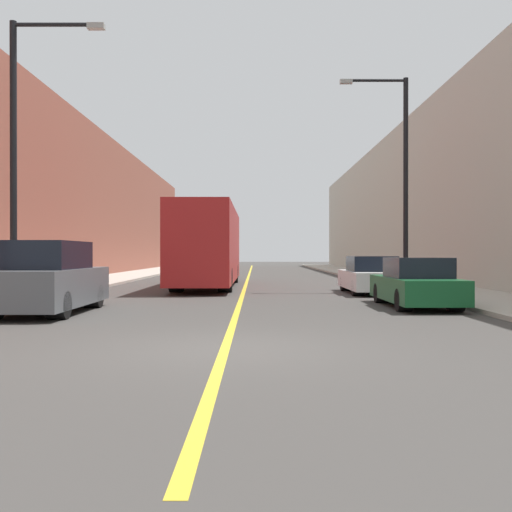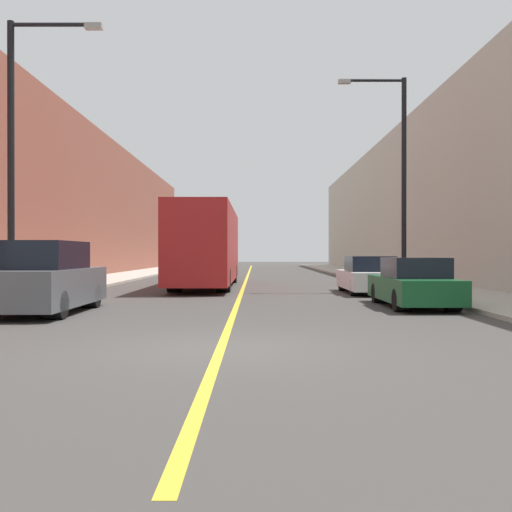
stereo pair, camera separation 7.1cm
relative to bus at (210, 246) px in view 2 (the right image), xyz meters
The scene contains 12 objects.
ground_plane 18.21m from the bus, 84.62° to the right, with size 200.00×200.00×0.00m, color #3F3D3A.
sidewalk_left 13.68m from the bus, 117.89° to the left, with size 3.49×72.00×0.12m, color #B2AA9E.
sidewalk_right 15.54m from the bus, 50.89° to the left, with size 3.49×72.00×0.12m, color #B2AA9E.
building_row_left 15.94m from the bus, 130.10° to the left, with size 4.00×72.00×9.81m, color brown.
building_row_right 18.29m from the bus, 41.62° to the left, with size 4.00×72.00×9.93m, color #B7B2A3.
road_center_line 12.24m from the bus, 81.93° to the left, with size 0.16×72.00×0.01m, color gold.
bus is the anchor object (origin of this frame).
parked_suv_left 12.72m from the bus, 104.84° to the right, with size 2.03×4.87×1.87m.
car_right_near 12.56m from the bus, 56.80° to the right, with size 1.76×4.65×1.44m.
car_right_mid 8.16m from the bus, 34.36° to the right, with size 1.87×4.73×1.45m.
street_lamp_left 11.65m from the bus, 114.39° to the right, with size 2.77×0.24×8.22m.
street_lamp_right 9.30m from the bus, 23.38° to the right, with size 2.77×0.24×8.56m.
Camera 2 is at (0.58, -9.75, 1.56)m, focal length 42.00 mm.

